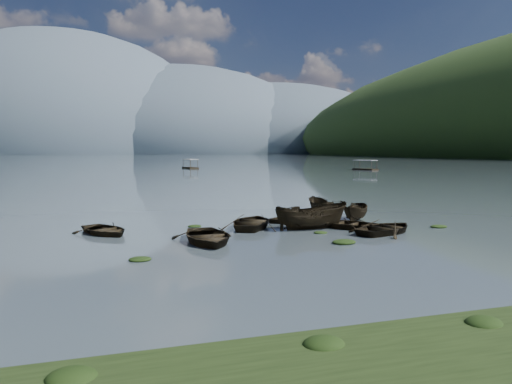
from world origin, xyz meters
name	(u,v)px	position (x,y,z in m)	size (l,w,h in m)	color
ground_plane	(327,249)	(0.00, 0.00, 0.00)	(2400.00, 2400.00, 0.00)	#475359
haze_mtn_b	(64,153)	(-60.00, 900.00, 0.00)	(520.00, 520.00, 340.00)	#475666
haze_mtn_c	(180,153)	(140.00, 900.00, 0.00)	(520.00, 520.00, 260.00)	#475666
haze_mtn_d	(271,153)	(320.00, 900.00, 0.00)	(520.00, 520.00, 220.00)	#475666
rowboat_0	(207,243)	(-5.56, 3.62, 0.00)	(3.64, 5.09, 1.05)	black
rowboat_1	(252,227)	(-1.51, 8.14, 0.00)	(3.65, 5.11, 1.06)	black
rowboat_2	(311,229)	(1.88, 6.19, 0.00)	(1.89, 5.02, 1.94)	black
rowboat_3	(348,228)	(4.38, 5.85, 0.00)	(3.19, 4.46, 0.92)	black
rowboat_4	(386,233)	(5.65, 3.37, 0.00)	(3.41, 4.78, 0.99)	black
rowboat_5	(356,220)	(6.62, 8.84, 0.00)	(1.44, 3.82, 1.47)	black
rowboat_6	(105,234)	(-10.89, 8.35, 0.00)	(3.03, 4.24, 0.88)	black
rowboat_7	(292,222)	(1.88, 9.54, 0.00)	(2.88, 4.03, 0.84)	black
rowboat_8	(320,215)	(5.61, 12.70, 0.00)	(1.49, 3.97, 1.53)	black
weed_clump_0	(140,260)	(-9.50, 0.17, 0.00)	(1.06, 0.87, 0.23)	black
weed_clump_1	(321,233)	(1.75, 4.51, 0.00)	(0.87, 0.69, 0.19)	black
weed_clump_2	(344,244)	(1.50, 1.02, 0.00)	(1.34, 1.07, 0.29)	black
weed_clump_3	(378,226)	(6.60, 5.86, 0.00)	(0.83, 0.70, 0.18)	black
weed_clump_4	(439,227)	(10.19, 4.20, 0.00)	(1.15, 0.92, 0.24)	black
weed_clump_5	(112,230)	(-10.45, 9.70, 0.00)	(1.03, 0.83, 0.22)	black
weed_clump_6	(195,227)	(-5.13, 9.50, 0.00)	(0.92, 0.77, 0.19)	black
weed_clump_7	(318,212)	(6.20, 14.40, 0.00)	(1.22, 0.98, 0.27)	black
pontoon_centre	(190,168)	(14.49, 116.54, 0.00)	(2.73, 6.54, 2.51)	black
pontoon_right	(365,170)	(55.61, 91.22, 0.00)	(2.71, 6.50, 2.49)	black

